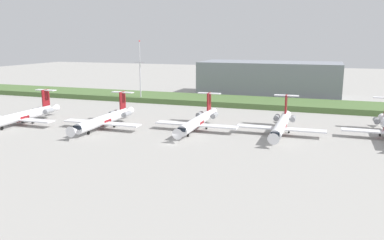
# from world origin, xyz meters

# --- Properties ---
(ground_plane) EXTENTS (500.00, 500.00, 0.00)m
(ground_plane) POSITION_xyz_m (0.00, 30.00, 0.00)
(ground_plane) COLOR #9E9B96
(grass_berm) EXTENTS (320.00, 20.00, 1.99)m
(grass_berm) POSITION_xyz_m (0.00, 61.96, 0.99)
(grass_berm) COLOR #4C6B38
(grass_berm) RESTS_ON ground
(regional_jet_nearest) EXTENTS (22.81, 31.00, 9.00)m
(regional_jet_nearest) POSITION_xyz_m (-49.57, 5.62, 2.54)
(regional_jet_nearest) COLOR white
(regional_jet_nearest) RESTS_ON ground
(regional_jet_second) EXTENTS (22.81, 31.00, 9.00)m
(regional_jet_second) POSITION_xyz_m (-24.12, 8.99, 2.54)
(regional_jet_second) COLOR white
(regional_jet_second) RESTS_ON ground
(regional_jet_third) EXTENTS (22.81, 31.00, 9.00)m
(regional_jet_third) POSITION_xyz_m (1.25, 15.32, 2.54)
(regional_jet_third) COLOR white
(regional_jet_third) RESTS_ON ground
(regional_jet_fourth) EXTENTS (22.81, 31.00, 9.00)m
(regional_jet_fourth) POSITION_xyz_m (23.34, 18.14, 2.54)
(regional_jet_fourth) COLOR white
(regional_jet_fourth) RESTS_ON ground
(antenna_mast) EXTENTS (4.40, 0.50, 24.06)m
(antenna_mast) POSITION_xyz_m (-35.25, 53.79, 9.97)
(antenna_mast) COLOR #B2B2B7
(antenna_mast) RESTS_ON ground
(distant_hangar) EXTENTS (59.48, 25.97, 14.84)m
(distant_hangar) POSITION_xyz_m (10.17, 88.52, 7.42)
(distant_hangar) COLOR gray
(distant_hangar) RESTS_ON ground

